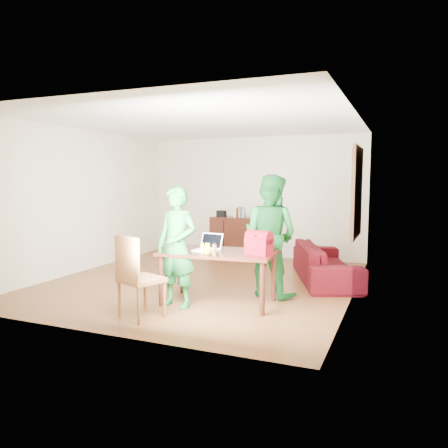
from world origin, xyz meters
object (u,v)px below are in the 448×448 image
at_px(person_far, 270,236).
at_px(laptop, 206,248).
at_px(table, 219,258).
at_px(sofa, 325,263).
at_px(person_near, 177,247).
at_px(bottle, 214,249).
at_px(red_bag, 259,245).
at_px(chair, 141,294).

height_order(person_far, laptop, person_far).
distance_m(table, sofa, 2.31).
height_order(person_near, laptop, person_near).
height_order(table, person_far, person_far).
height_order(person_far, bottle, person_far).
height_order(bottle, red_bag, red_bag).
distance_m(bottle, sofa, 2.61).
height_order(chair, red_bag, chair).
relative_size(person_near, sofa, 0.77).
distance_m(person_near, red_bag, 1.13).
relative_size(table, person_far, 0.91).
xyz_separation_m(chair, bottle, (0.74, 0.64, 0.52)).
distance_m(person_far, red_bag, 0.76).
bearing_deg(person_far, laptop, 61.62).
height_order(chair, laptop, chair).
distance_m(chair, person_far, 2.16).
relative_size(laptop, bottle, 2.14).
xyz_separation_m(table, bottle, (0.09, -0.35, 0.18)).
distance_m(person_near, sofa, 2.90).
xyz_separation_m(chair, sofa, (1.83, 2.95, 0.00)).
bearing_deg(table, sofa, 54.62).
bearing_deg(chair, bottle, 62.18).
relative_size(table, sofa, 0.77).
bearing_deg(person_near, table, 45.00).
distance_m(chair, red_bag, 1.68).
distance_m(chair, person_near, 0.84).
distance_m(person_near, laptop, 0.44).
relative_size(person_far, laptop, 4.95).
distance_m(table, red_bag, 0.65).
bearing_deg(person_far, bottle, 81.95).
xyz_separation_m(person_near, red_bag, (1.08, 0.31, 0.04)).
distance_m(person_near, person_far, 1.48).
xyz_separation_m(laptop, sofa, (1.35, 2.01, -0.48)).
bearing_deg(chair, table, 77.80).
bearing_deg(red_bag, table, -167.06).
relative_size(person_near, person_far, 0.92).
bearing_deg(laptop, table, 20.50).
distance_m(table, laptop, 0.23).
distance_m(chair, sofa, 3.47).
xyz_separation_m(person_near, laptop, (0.30, 0.32, -0.04)).
distance_m(table, person_near, 0.62).
bearing_deg(red_bag, person_far, 112.33).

